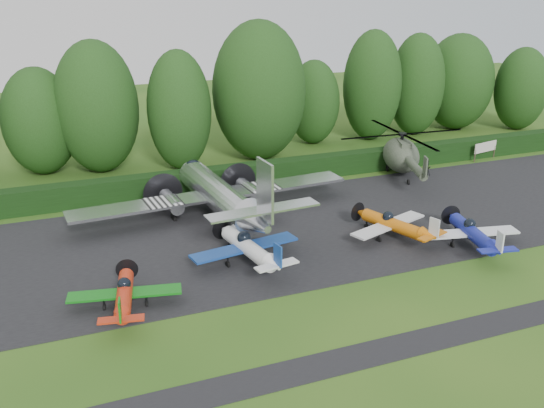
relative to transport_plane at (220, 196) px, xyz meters
name	(u,v)px	position (x,y,z in m)	size (l,w,h in m)	color
ground	(356,291)	(4.24, -13.83, -2.01)	(160.00, 160.00, 0.00)	#204A14
apron	(290,230)	(4.24, -3.83, -2.01)	(70.00, 18.00, 0.01)	black
taxiway_verge	(412,344)	(4.24, -19.83, -2.01)	(70.00, 2.00, 0.00)	black
hedgerow	(242,186)	(4.24, 7.17, -2.01)	(90.00, 1.60, 2.00)	black
transport_plane	(220,196)	(0.00, 0.00, 0.00)	(22.50, 17.25, 7.21)	silver
light_plane_red	(124,294)	(-8.96, -11.02, -0.99)	(6.35, 6.67, 2.44)	red
light_plane_white	(248,247)	(-0.51, -8.02, -0.82)	(7.47, 7.85, 2.87)	white
light_plane_orange	(394,225)	(10.55, -7.92, -0.92)	(6.83, 7.18, 2.62)	#C7650B
light_plane_blue	(473,233)	(14.76, -11.29, -0.90)	(6.96, 7.31, 2.67)	navy
helicopter	(402,152)	(19.45, 4.99, 0.14)	(12.42, 14.55, 4.00)	#343D2F
sign_board	(485,148)	(30.23, 6.01, -0.76)	(3.29, 0.12, 1.85)	#3F3326
tree_0	(372,86)	(23.47, 17.76, 4.17)	(6.59, 6.59, 12.40)	black
tree_1	(97,107)	(-6.90, 16.46, 4.22)	(7.82, 7.82, 12.49)	black
tree_2	(521,89)	(42.95, 15.49, 2.95)	(6.33, 6.33, 9.95)	black
tree_4	(179,111)	(0.49, 14.46, 3.73)	(6.13, 6.13, 11.51)	black
tree_5	(417,85)	(29.53, 17.94, 3.88)	(6.45, 6.45, 11.82)	black
tree_6	(39,121)	(-12.06, 17.76, 3.04)	(6.84, 6.84, 10.11)	black
tree_8	(259,91)	(8.82, 14.99, 4.96)	(9.40, 9.40, 13.95)	black
tree_9	(314,102)	(16.59, 18.57, 2.63)	(5.77, 5.77, 9.32)	black
tree_10	(458,82)	(35.98, 18.69, 3.73)	(8.51, 8.51, 11.50)	black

